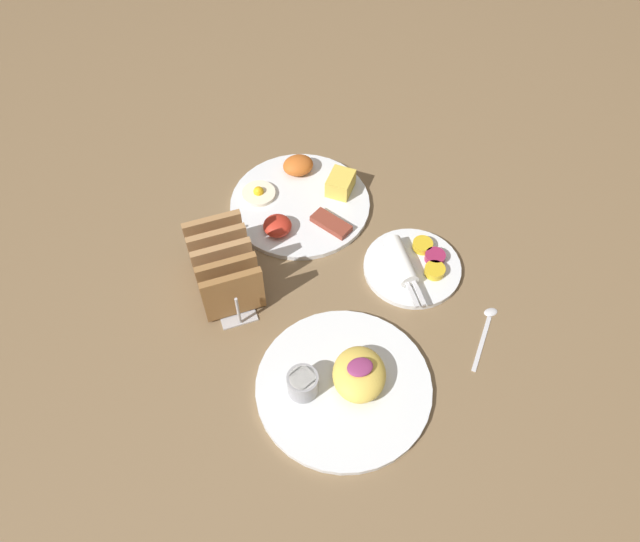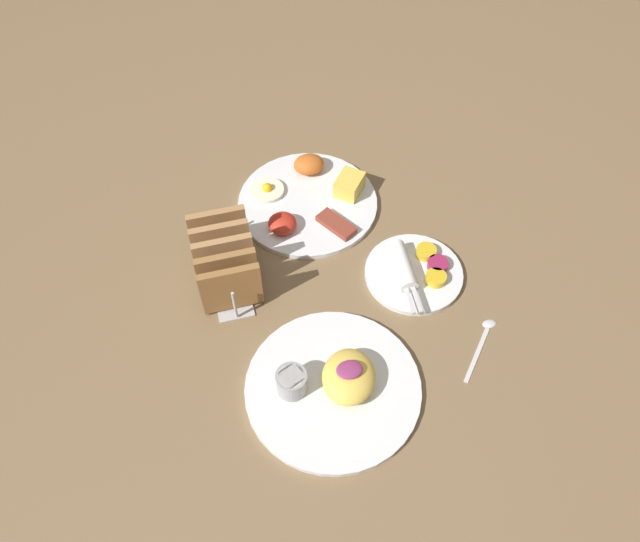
{
  "view_description": "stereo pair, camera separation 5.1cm",
  "coord_description": "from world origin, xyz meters",
  "px_view_note": "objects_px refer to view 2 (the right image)",
  "views": [
    {
      "loc": [
        -0.23,
        -0.57,
        0.88
      ],
      "look_at": [
        -0.02,
        0.03,
        0.03
      ],
      "focal_mm": 35.0,
      "sensor_mm": 36.0,
      "label": 1
    },
    {
      "loc": [
        -0.18,
        -0.58,
        0.88
      ],
      "look_at": [
        -0.02,
        0.03,
        0.03
      ],
      "focal_mm": 35.0,
      "sensor_mm": 36.0,
      "label": 2
    }
  ],
  "objects_px": {
    "plate_condiments": "(413,270)",
    "plate_foreground": "(334,384)",
    "plate_breakfast": "(309,199)",
    "toast_rack": "(225,261)"
  },
  "relations": [
    {
      "from": "plate_condiments",
      "to": "plate_foreground",
      "type": "xyz_separation_m",
      "value": [
        -0.19,
        -0.18,
        0.0
      ]
    },
    {
      "from": "plate_foreground",
      "to": "plate_condiments",
      "type": "bearing_deg",
      "value": 42.58
    },
    {
      "from": "plate_breakfast",
      "to": "plate_foreground",
      "type": "relative_size",
      "value": 0.97
    },
    {
      "from": "plate_condiments",
      "to": "plate_foreground",
      "type": "height_order",
      "value": "plate_foreground"
    },
    {
      "from": "plate_condiments",
      "to": "toast_rack",
      "type": "relative_size",
      "value": 1.01
    },
    {
      "from": "plate_foreground",
      "to": "toast_rack",
      "type": "height_order",
      "value": "toast_rack"
    },
    {
      "from": "toast_rack",
      "to": "plate_condiments",
      "type": "bearing_deg",
      "value": -13.18
    },
    {
      "from": "plate_condiments",
      "to": "toast_rack",
      "type": "height_order",
      "value": "toast_rack"
    },
    {
      "from": "plate_condiments",
      "to": "plate_foreground",
      "type": "bearing_deg",
      "value": -137.42
    },
    {
      "from": "plate_breakfast",
      "to": "plate_condiments",
      "type": "distance_m",
      "value": 0.25
    }
  ]
}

